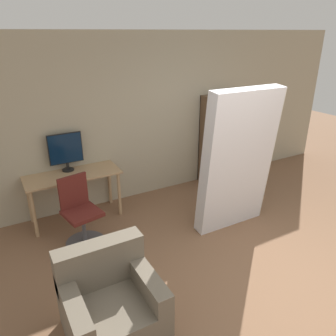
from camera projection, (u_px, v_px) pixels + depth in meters
The scene contains 8 objects.
ground_plane at pixel (288, 305), 3.46m from camera, with size 16.00×16.00×0.00m, color brown.
wall_back at pixel (152, 117), 5.47m from camera, with size 8.00×0.06×2.70m.
desk at pixel (73, 180), 4.83m from camera, with size 1.37×0.55×0.74m.
monitor at pixel (66, 150), 4.80m from camera, with size 0.49×0.18×0.58m.
office_chair at pixel (81, 217), 4.37m from camera, with size 0.52×0.52×0.94m.
bookshelf at pixel (214, 139), 6.10m from camera, with size 0.68×0.29×1.63m.
mattress_near at pixel (238, 162), 4.50m from camera, with size 1.11×0.40×2.04m.
armchair at pixel (111, 304), 3.06m from camera, with size 0.85×0.80×0.85m.
Camera 1 is at (-2.40, -1.68, 2.68)m, focal length 35.00 mm.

